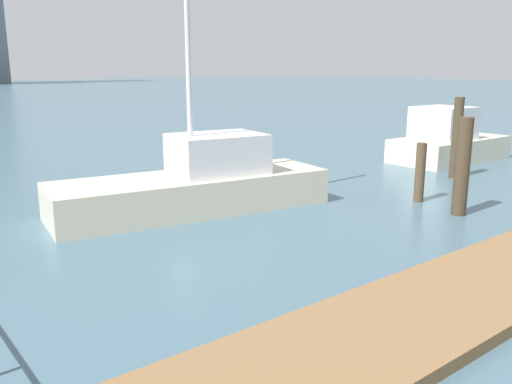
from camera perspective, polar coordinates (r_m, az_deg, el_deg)
name	(u,v)px	position (r m, az deg, el deg)	size (l,w,h in m)	color
ground_plane	(1,194)	(16.04, -25.58, -0.19)	(300.00, 300.00, 0.00)	#476675
floating_dock	(471,291)	(8.71, 21.98, -9.74)	(14.64, 2.00, 0.18)	olive
dock_piling_0	(462,167)	(13.07, 21.15, 2.52)	(0.34, 0.34, 2.26)	#473826
dock_piling_1	(420,172)	(14.12, 17.11, 2.00)	(0.25, 0.25, 1.50)	brown
dock_piling_2	(457,138)	(17.50, 20.62, 5.41)	(0.29, 0.29, 2.48)	#473826
moored_boat_2	(448,141)	(20.78, 19.76, 5.11)	(4.69, 2.26, 1.98)	beige
moored_boat_3	(198,183)	(12.80, -6.25, 0.95)	(6.79, 2.95, 8.13)	beige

